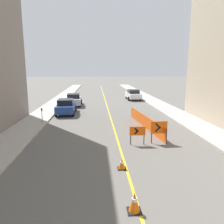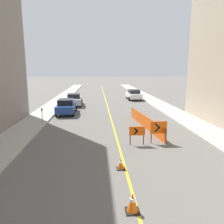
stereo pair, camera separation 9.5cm
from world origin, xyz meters
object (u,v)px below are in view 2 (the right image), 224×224
Objects in this scene: parked_car_curb_near at (66,106)px; parking_meter_near_curb at (42,112)px; arrow_barricade_primary at (137,132)px; parked_car_curb_far at (134,95)px; traffic_cone_fourth at (133,202)px; arrow_barricade_secondary at (159,128)px; traffic_cone_fifth at (121,164)px; parked_car_curb_mid at (74,100)px.

parked_car_curb_near is 3.37× the size of parking_meter_near_curb.
parked_car_curb_far is at bearing 83.06° from arrow_barricade_primary.
arrow_barricade_secondary is at bearing 67.80° from traffic_cone_fourth.
traffic_cone_fourth is 7.29m from arrow_barricade_secondary.
traffic_cone_fourth is at bearing -102.65° from parked_car_curb_far.
traffic_cone_fourth is 1.35× the size of traffic_cone_fifth.
parked_car_curb_far is at bearing 79.14° from traffic_cone_fifth.
parked_car_curb_far reaches higher than traffic_cone_fifth.
parked_car_curb_far is at bearing 48.21° from parked_car_curb_near.
arrow_barricade_primary is 0.27× the size of parked_car_curb_far.
parked_car_curb_near reaches higher than arrow_barricade_secondary.
arrow_barricade_secondary is 0.33× the size of parked_car_curb_near.
parked_car_curb_mid and parked_car_curb_far have the same top height.
arrow_barricade_primary is 1.44m from arrow_barricade_secondary.
parked_car_curb_near and parked_car_curb_mid have the same top height.
parked_car_curb_mid reaches higher than parking_meter_near_curb.
parking_meter_near_curb is (-7.21, 5.84, 0.22)m from arrow_barricade_primary.
traffic_cone_fourth is 0.15× the size of parked_car_curb_far.
arrow_barricade_secondary is (1.42, 0.21, 0.15)m from arrow_barricade_primary.
traffic_cone_fifth is 0.43× the size of arrow_barricade_primary.
traffic_cone_fourth is 0.48× the size of arrow_barricade_secondary.
parking_meter_near_curb is (-8.63, 5.63, 0.06)m from arrow_barricade_secondary.
traffic_cone_fourth is at bearing -82.48° from parked_car_curb_mid.
parked_car_curb_near reaches higher than traffic_cone_fifth.
arrow_barricade_secondary reaches higher than parking_meter_near_curb.
parked_car_curb_near is (-4.36, 13.48, 0.55)m from traffic_cone_fifth.
arrow_barricade_primary is at bearing 78.49° from traffic_cone_fourth.
parking_meter_near_curb is at bearing 143.93° from arrow_barricade_secondary.
arrow_barricade_primary is 0.91× the size of parking_meter_near_curb.
arrow_barricade_secondary is 16.75m from parked_car_curb_mid.
traffic_cone_fourth is 0.16× the size of parked_car_curb_near.
arrow_barricade_secondary is 1.11× the size of parking_meter_near_curb.
traffic_cone_fourth is 0.53× the size of parking_meter_near_curb.
arrow_barricade_secondary is at bearing 51.76° from traffic_cone_fifth.
parked_car_curb_mid is 9.82m from parking_meter_near_curb.
parking_meter_near_curb reaches higher than traffic_cone_fourth.
parked_car_curb_mid is at bearing 111.30° from arrow_barricade_primary.
traffic_cone_fifth is 0.35× the size of arrow_barricade_secondary.
parked_car_curb_near is at bearing 104.80° from traffic_cone_fourth.
traffic_cone_fifth is 0.39× the size of parking_meter_near_curb.
parked_car_curb_far is (4.55, 27.13, 0.46)m from traffic_cone_fourth.
arrow_barricade_primary is 20.87m from parked_car_curb_far.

